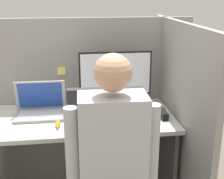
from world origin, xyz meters
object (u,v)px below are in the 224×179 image
Objects in this scene: laptop at (41,109)px; carrot_toy at (58,126)px; person at (115,168)px; monitor at (115,76)px; paper_box at (115,105)px; stapler at (163,114)px.

laptop reaches higher than carrot_toy.
laptop is at bearing 117.81° from person.
person reaches higher than monitor.
monitor is at bearing 6.70° from laptop.
monitor is 0.41× the size of person.
paper_box reaches higher than carrot_toy.
monitor reaches higher than carrot_toy.
carrot_toy is (-0.43, -0.31, -0.01)m from paper_box.
monitor is at bearing 81.72° from person.
stapler is (0.31, -0.22, -0.23)m from monitor.
person is at bearing -98.31° from paper_box.
paper_box is 0.78× the size of laptop.
carrot_toy is (0.13, -0.24, -0.03)m from laptop.
person is (-0.13, -0.88, -0.00)m from paper_box.
monitor is 0.60m from laptop.
laptop is (-0.56, -0.07, -0.21)m from monitor.
paper_box is 0.56m from laptop.
laptop is 0.92m from person.
carrot_toy is 0.65m from person.
paper_box is 2.45× the size of carrot_toy.
carrot_toy is 0.09× the size of person.
stapler is 1.28× the size of carrot_toy.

